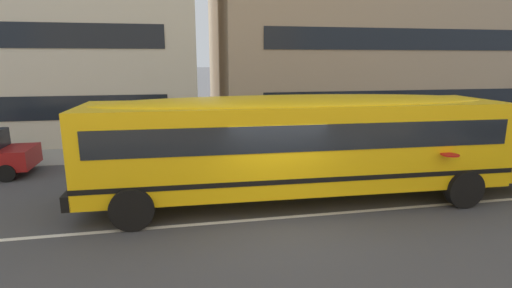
% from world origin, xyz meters
% --- Properties ---
extents(ground_plane, '(400.00, 400.00, 0.00)m').
position_xyz_m(ground_plane, '(0.00, 0.00, 0.00)').
color(ground_plane, '#424244').
extents(sidewalk_far, '(120.00, 3.00, 0.01)m').
position_xyz_m(sidewalk_far, '(0.00, 8.20, 0.01)').
color(sidewalk_far, gray).
rests_on(sidewalk_far, ground_plane).
extents(lane_centreline, '(110.00, 0.16, 0.01)m').
position_xyz_m(lane_centreline, '(0.00, 0.00, 0.00)').
color(lane_centreline, silver).
rests_on(lane_centreline, ground_plane).
extents(school_bus, '(13.93, 3.53, 3.10)m').
position_xyz_m(school_bus, '(1.18, 1.21, 1.84)').
color(school_bus, yellow).
rests_on(school_bus, ground_plane).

